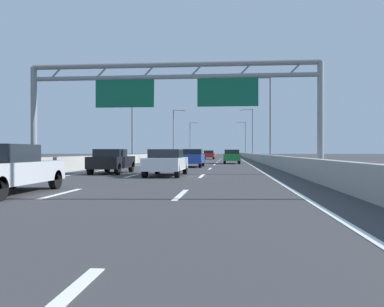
% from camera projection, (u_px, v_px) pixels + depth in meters
% --- Properties ---
extents(ground_plane, '(260.00, 260.00, 0.00)m').
position_uv_depth(ground_plane, '(216.00, 157.00, 99.12)').
color(ground_plane, '#38383A').
extents(lane_dash_left_1, '(0.16, 3.00, 0.01)m').
position_uv_depth(lane_dash_left_1, '(61.00, 194.00, 12.15)').
color(lane_dash_left_1, white).
rests_on(lane_dash_left_1, ground_plane).
extents(lane_dash_left_2, '(0.16, 3.00, 0.01)m').
position_uv_depth(lane_dash_left_2, '(133.00, 176.00, 21.11)').
color(lane_dash_left_2, white).
rests_on(lane_dash_left_2, ground_plane).
extents(lane_dash_left_3, '(0.16, 3.00, 0.01)m').
position_uv_depth(lane_dash_left_3, '(161.00, 168.00, 30.07)').
color(lane_dash_left_3, white).
rests_on(lane_dash_left_3, ground_plane).
extents(lane_dash_left_4, '(0.16, 3.00, 0.01)m').
position_uv_depth(lane_dash_left_4, '(177.00, 165.00, 39.04)').
color(lane_dash_left_4, white).
rests_on(lane_dash_left_4, ground_plane).
extents(lane_dash_left_5, '(0.16, 3.00, 0.01)m').
position_uv_depth(lane_dash_left_5, '(187.00, 162.00, 48.00)').
color(lane_dash_left_5, white).
rests_on(lane_dash_left_5, ground_plane).
extents(lane_dash_left_6, '(0.16, 3.00, 0.01)m').
position_uv_depth(lane_dash_left_6, '(193.00, 160.00, 56.96)').
color(lane_dash_left_6, white).
rests_on(lane_dash_left_6, ground_plane).
extents(lane_dash_left_7, '(0.16, 3.00, 0.01)m').
position_uv_depth(lane_dash_left_7, '(198.00, 159.00, 65.92)').
color(lane_dash_left_7, white).
rests_on(lane_dash_left_7, ground_plane).
extents(lane_dash_left_8, '(0.16, 3.00, 0.01)m').
position_uv_depth(lane_dash_left_8, '(202.00, 158.00, 74.88)').
color(lane_dash_left_8, white).
rests_on(lane_dash_left_8, ground_plane).
extents(lane_dash_left_9, '(0.16, 3.00, 0.01)m').
position_uv_depth(lane_dash_left_9, '(205.00, 158.00, 83.85)').
color(lane_dash_left_9, white).
rests_on(lane_dash_left_9, ground_plane).
extents(lane_dash_left_10, '(0.16, 3.00, 0.01)m').
position_uv_depth(lane_dash_left_10, '(207.00, 157.00, 92.81)').
color(lane_dash_left_10, white).
rests_on(lane_dash_left_10, ground_plane).
extents(lane_dash_left_11, '(0.16, 3.00, 0.01)m').
position_uv_depth(lane_dash_left_11, '(209.00, 157.00, 101.77)').
color(lane_dash_left_11, white).
rests_on(lane_dash_left_11, ground_plane).
extents(lane_dash_left_12, '(0.16, 3.00, 0.01)m').
position_uv_depth(lane_dash_left_12, '(211.00, 156.00, 110.73)').
color(lane_dash_left_12, white).
rests_on(lane_dash_left_12, ground_plane).
extents(lane_dash_left_13, '(0.16, 3.00, 0.01)m').
position_uv_depth(lane_dash_left_13, '(212.00, 156.00, 119.70)').
color(lane_dash_left_13, white).
rests_on(lane_dash_left_13, ground_plane).
extents(lane_dash_left_14, '(0.16, 3.00, 0.01)m').
position_uv_depth(lane_dash_left_14, '(213.00, 155.00, 128.66)').
color(lane_dash_left_14, white).
rests_on(lane_dash_left_14, ground_plane).
extents(lane_dash_left_15, '(0.16, 3.00, 0.01)m').
position_uv_depth(lane_dash_left_15, '(214.00, 155.00, 137.62)').
color(lane_dash_left_15, white).
rests_on(lane_dash_left_15, ground_plane).
extents(lane_dash_left_16, '(0.16, 3.00, 0.01)m').
position_uv_depth(lane_dash_left_16, '(215.00, 155.00, 146.58)').
color(lane_dash_left_16, white).
rests_on(lane_dash_left_16, ground_plane).
extents(lane_dash_left_17, '(0.16, 3.00, 0.01)m').
position_uv_depth(lane_dash_left_17, '(216.00, 155.00, 155.55)').
color(lane_dash_left_17, white).
rests_on(lane_dash_left_17, ground_plane).
extents(lane_dash_right_1, '(0.16, 3.00, 0.01)m').
position_uv_depth(lane_dash_right_1, '(181.00, 195.00, 11.82)').
color(lane_dash_right_1, white).
rests_on(lane_dash_right_1, ground_plane).
extents(lane_dash_right_2, '(0.16, 3.00, 0.01)m').
position_uv_depth(lane_dash_right_2, '(202.00, 176.00, 20.78)').
color(lane_dash_right_2, white).
rests_on(lane_dash_right_2, ground_plane).
extents(lane_dash_right_3, '(0.16, 3.00, 0.01)m').
position_uv_depth(lane_dash_right_3, '(210.00, 169.00, 29.74)').
color(lane_dash_right_3, white).
rests_on(lane_dash_right_3, ground_plane).
extents(lane_dash_right_4, '(0.16, 3.00, 0.01)m').
position_uv_depth(lane_dash_right_4, '(214.00, 165.00, 38.71)').
color(lane_dash_right_4, white).
rests_on(lane_dash_right_4, ground_plane).
extents(lane_dash_right_5, '(0.16, 3.00, 0.01)m').
position_uv_depth(lane_dash_right_5, '(217.00, 162.00, 47.67)').
color(lane_dash_right_5, white).
rests_on(lane_dash_right_5, ground_plane).
extents(lane_dash_right_6, '(0.16, 3.00, 0.01)m').
position_uv_depth(lane_dash_right_6, '(219.00, 161.00, 56.63)').
color(lane_dash_right_6, white).
rests_on(lane_dash_right_6, ground_plane).
extents(lane_dash_right_7, '(0.16, 3.00, 0.01)m').
position_uv_depth(lane_dash_right_7, '(220.00, 159.00, 65.59)').
color(lane_dash_right_7, white).
rests_on(lane_dash_right_7, ground_plane).
extents(lane_dash_right_8, '(0.16, 3.00, 0.01)m').
position_uv_depth(lane_dash_right_8, '(222.00, 158.00, 74.56)').
color(lane_dash_right_8, white).
rests_on(lane_dash_right_8, ground_plane).
extents(lane_dash_right_9, '(0.16, 3.00, 0.01)m').
position_uv_depth(lane_dash_right_9, '(222.00, 158.00, 83.52)').
color(lane_dash_right_9, white).
rests_on(lane_dash_right_9, ground_plane).
extents(lane_dash_right_10, '(0.16, 3.00, 0.01)m').
position_uv_depth(lane_dash_right_10, '(223.00, 157.00, 92.48)').
color(lane_dash_right_10, white).
rests_on(lane_dash_right_10, ground_plane).
extents(lane_dash_right_11, '(0.16, 3.00, 0.01)m').
position_uv_depth(lane_dash_right_11, '(224.00, 157.00, 101.44)').
color(lane_dash_right_11, white).
rests_on(lane_dash_right_11, ground_plane).
extents(lane_dash_right_12, '(0.16, 3.00, 0.01)m').
position_uv_depth(lane_dash_right_12, '(224.00, 156.00, 110.41)').
color(lane_dash_right_12, white).
rests_on(lane_dash_right_12, ground_plane).
extents(lane_dash_right_13, '(0.16, 3.00, 0.01)m').
position_uv_depth(lane_dash_right_13, '(224.00, 156.00, 119.37)').
color(lane_dash_right_13, white).
rests_on(lane_dash_right_13, ground_plane).
extents(lane_dash_right_14, '(0.16, 3.00, 0.01)m').
position_uv_depth(lane_dash_right_14, '(225.00, 156.00, 128.33)').
color(lane_dash_right_14, white).
rests_on(lane_dash_right_14, ground_plane).
extents(lane_dash_right_15, '(0.16, 3.00, 0.01)m').
position_uv_depth(lane_dash_right_15, '(225.00, 155.00, 137.29)').
color(lane_dash_right_15, white).
rests_on(lane_dash_right_15, ground_plane).
extents(lane_dash_right_16, '(0.16, 3.00, 0.01)m').
position_uv_depth(lane_dash_right_16, '(225.00, 155.00, 146.25)').
color(lane_dash_right_16, white).
rests_on(lane_dash_right_16, ground_plane).
extents(lane_dash_right_17, '(0.16, 3.00, 0.01)m').
position_uv_depth(lane_dash_right_17, '(226.00, 155.00, 155.22)').
color(lane_dash_right_17, white).
rests_on(lane_dash_right_17, ground_plane).
extents(edge_line_left, '(0.16, 176.00, 0.01)m').
position_uv_depth(edge_line_left, '(190.00, 157.00, 87.65)').
color(edge_line_left, white).
rests_on(edge_line_left, ground_plane).
extents(edge_line_right, '(0.16, 176.00, 0.01)m').
position_uv_depth(edge_line_right, '(239.00, 157.00, 86.69)').
color(edge_line_right, white).
rests_on(edge_line_right, ground_plane).
extents(barrier_left, '(0.45, 220.00, 0.95)m').
position_uv_depth(barrier_left, '(192.00, 154.00, 109.70)').
color(barrier_left, '#9E9E99').
rests_on(barrier_left, ground_plane).
extents(barrier_right, '(0.45, 220.00, 0.95)m').
position_uv_depth(barrier_right, '(243.00, 154.00, 108.44)').
color(barrier_right, '#9E9E99').
rests_on(barrier_right, ground_plane).
extents(sign_gantry, '(16.77, 0.36, 6.36)m').
position_uv_depth(sign_gantry, '(173.00, 89.00, 23.02)').
color(sign_gantry, gray).
rests_on(sign_gantry, ground_plane).
extents(streetlamp_left_mid, '(2.58, 0.28, 9.50)m').
position_uv_depth(streetlamp_left_mid, '(134.00, 115.00, 45.85)').
color(streetlamp_left_mid, slate).
rests_on(streetlamp_left_mid, ground_plane).
extents(streetlamp_right_mid, '(2.58, 0.28, 9.50)m').
position_uv_depth(streetlamp_right_mid, '(268.00, 114.00, 44.48)').
color(streetlamp_right_mid, slate).
rests_on(streetlamp_right_mid, ground_plane).
extents(streetlamp_left_far, '(2.58, 0.28, 9.50)m').
position_uv_depth(streetlamp_left_far, '(175.00, 130.00, 79.65)').
color(streetlamp_left_far, slate).
rests_on(streetlamp_left_far, ground_plane).
extents(streetlamp_right_far, '(2.58, 0.28, 9.50)m').
position_uv_depth(streetlamp_right_far, '(251.00, 130.00, 78.29)').
color(streetlamp_right_far, slate).
rests_on(streetlamp_right_far, ground_plane).
extents(streetlamp_left_distant, '(2.58, 0.28, 9.50)m').
position_uv_depth(streetlamp_left_distant, '(191.00, 137.00, 113.46)').
color(streetlamp_left_distant, slate).
rests_on(streetlamp_left_distant, ground_plane).
extents(streetlamp_right_distant, '(2.58, 0.28, 9.50)m').
position_uv_depth(streetlamp_right_distant, '(245.00, 137.00, 112.09)').
color(streetlamp_right_distant, slate).
rests_on(streetlamp_right_distant, ground_plane).
extents(red_car, '(1.75, 4.38, 1.44)m').
position_uv_depth(red_car, '(209.00, 155.00, 66.72)').
color(red_car, red).
rests_on(red_car, ground_plane).
extents(green_car, '(1.70, 4.27, 1.47)m').
position_uv_depth(green_car, '(232.00, 156.00, 42.68)').
color(green_car, '#1E7A38').
rests_on(green_car, ground_plane).
extents(yellow_car, '(1.78, 4.63, 1.44)m').
position_uv_depth(yellow_car, '(231.00, 154.00, 81.38)').
color(yellow_car, yellow).
rests_on(yellow_car, ground_plane).
extents(black_car, '(1.74, 4.18, 1.40)m').
position_uv_depth(black_car, '(112.00, 161.00, 23.45)').
color(black_car, black).
rests_on(black_car, ground_plane).
extents(blue_car, '(1.81, 4.61, 1.46)m').
position_uv_depth(blue_car, '(192.00, 158.00, 33.30)').
color(blue_car, '#2347AD').
rests_on(blue_car, ground_plane).
extents(white_car, '(1.79, 4.54, 1.38)m').
position_uv_depth(white_car, '(166.00, 162.00, 21.18)').
color(white_car, silver).
rests_on(white_car, ground_plane).
extents(silver_car, '(1.79, 4.51, 1.48)m').
position_uv_depth(silver_car, '(4.00, 169.00, 12.02)').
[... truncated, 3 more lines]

